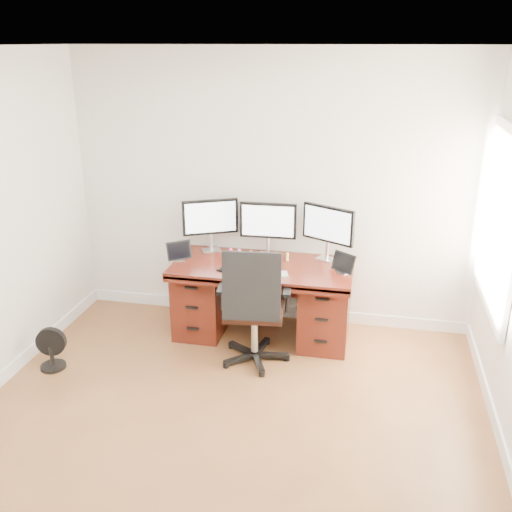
% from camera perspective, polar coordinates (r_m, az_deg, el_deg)
% --- Properties ---
extents(ground, '(4.50, 4.50, 0.00)m').
position_cam_1_polar(ground, '(4.25, -4.38, -19.37)').
color(ground, brown).
rests_on(ground, ground).
extents(back_wall, '(4.00, 0.10, 2.70)m').
position_cam_1_polar(back_wall, '(5.61, 1.57, 6.49)').
color(back_wall, silver).
rests_on(back_wall, ground).
extents(desk, '(1.70, 0.80, 0.75)m').
position_cam_1_polar(desk, '(5.54, 0.70, -4.11)').
color(desk, '#4C180F').
rests_on(desk, ground).
extents(office_chair, '(0.66, 0.65, 1.12)m').
position_cam_1_polar(office_chair, '(5.08, -0.21, -7.00)').
color(office_chair, black).
rests_on(office_chair, ground).
extents(floor_fan, '(0.27, 0.22, 0.38)m').
position_cam_1_polar(floor_fan, '(5.40, -19.83, -8.78)').
color(floor_fan, black).
rests_on(floor_fan, ground).
extents(monitor_left, '(0.51, 0.27, 0.53)m').
position_cam_1_polar(monitor_left, '(5.64, -4.59, 3.72)').
color(monitor_left, silver).
rests_on(monitor_left, desk).
extents(monitor_center, '(0.55, 0.15, 0.53)m').
position_cam_1_polar(monitor_center, '(5.51, 1.21, 3.37)').
color(monitor_center, silver).
rests_on(monitor_center, desk).
extents(monitor_right, '(0.50, 0.29, 0.53)m').
position_cam_1_polar(monitor_right, '(5.44, 7.22, 2.97)').
color(monitor_right, silver).
rests_on(monitor_right, desk).
extents(tablet_left, '(0.23, 0.20, 0.19)m').
position_cam_1_polar(tablet_left, '(5.51, -7.72, 0.40)').
color(tablet_left, silver).
rests_on(tablet_left, desk).
extents(tablet_right, '(0.23, 0.20, 0.19)m').
position_cam_1_polar(tablet_right, '(5.22, 8.72, -0.83)').
color(tablet_right, silver).
rests_on(tablet_right, desk).
extents(keyboard, '(0.29, 0.14, 0.01)m').
position_cam_1_polar(keyboard, '(5.22, -0.10, -1.50)').
color(keyboard, white).
rests_on(keyboard, desk).
extents(trackpad, '(0.16, 0.16, 0.01)m').
position_cam_1_polar(trackpad, '(5.16, 2.45, -1.81)').
color(trackpad, '#B7B9BE').
rests_on(trackpad, desk).
extents(drawing_tablet, '(0.23, 0.19, 0.01)m').
position_cam_1_polar(drawing_tablet, '(5.24, -2.73, -1.46)').
color(drawing_tablet, black).
rests_on(drawing_tablet, desk).
extents(phone, '(0.16, 0.12, 0.01)m').
position_cam_1_polar(phone, '(5.34, 0.26, -0.99)').
color(phone, black).
rests_on(phone, desk).
extents(figurine_pink, '(0.03, 0.03, 0.08)m').
position_cam_1_polar(figurine_pink, '(5.57, -2.54, 0.39)').
color(figurine_pink, '#D85E97').
rests_on(figurine_pink, desk).
extents(figurine_purple, '(0.03, 0.03, 0.08)m').
position_cam_1_polar(figurine_purple, '(5.55, -1.69, 0.33)').
color(figurine_purple, '#8268E6').
rests_on(figurine_purple, desk).
extents(figurine_brown, '(0.03, 0.03, 0.08)m').
position_cam_1_polar(figurine_brown, '(5.53, -0.53, 0.24)').
color(figurine_brown, brown).
rests_on(figurine_brown, desk).
extents(figurine_orange, '(0.03, 0.03, 0.08)m').
position_cam_1_polar(figurine_orange, '(5.48, 2.10, 0.05)').
color(figurine_orange, '#F7B745').
rests_on(figurine_orange, desk).
extents(figurine_yellow, '(0.03, 0.03, 0.08)m').
position_cam_1_polar(figurine_yellow, '(5.47, 3.15, -0.03)').
color(figurine_yellow, '#CFC658').
rests_on(figurine_yellow, desk).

